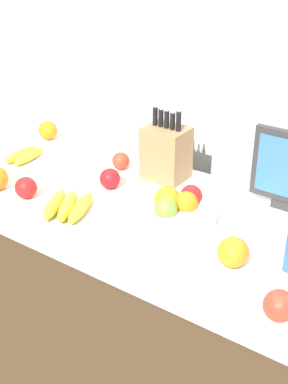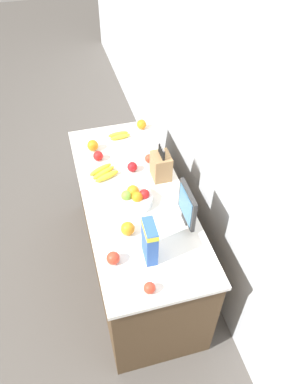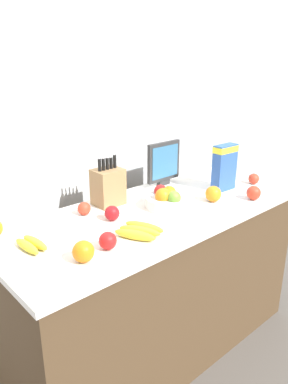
{
  "view_description": "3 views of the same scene",
  "coord_description": "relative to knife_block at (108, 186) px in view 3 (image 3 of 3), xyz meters",
  "views": [
    {
      "loc": [
        0.82,
        -1.25,
        1.74
      ],
      "look_at": [
        -0.06,
        0.0,
        0.92
      ],
      "focal_mm": 50.0,
      "sensor_mm": 36.0,
      "label": 1
    },
    {
      "loc": [
        1.77,
        -0.4,
        2.7
      ],
      "look_at": [
        0.06,
        0.06,
        0.93
      ],
      "focal_mm": 35.0,
      "sensor_mm": 36.0,
      "label": 2
    },
    {
      "loc": [
        -1.23,
        -1.29,
        1.61
      ],
      "look_at": [
        -0.04,
        0.05,
        0.96
      ],
      "focal_mm": 35.0,
      "sensor_mm": 36.0,
      "label": 3
    }
  ],
  "objects": [
    {
      "name": "fruit_bowl",
      "position": [
        0.2,
        -0.24,
        -0.06
      ],
      "size": [
        0.24,
        0.24,
        0.11
      ],
      "color": "silver",
      "rests_on": "counter"
    },
    {
      "name": "apple_middle",
      "position": [
        0.64,
        -0.48,
        -0.06
      ],
      "size": [
        0.08,
        0.08,
        0.08
      ],
      "primitive_type": "sphere",
      "color": "red",
      "rests_on": "counter"
    },
    {
      "name": "wall_back",
      "position": [
        0.13,
        0.33,
        0.34
      ],
      "size": [
        9.0,
        0.06,
        2.6
      ],
      "color": "silver",
      "rests_on": "ground_plane"
    },
    {
      "name": "banana_bunch_left",
      "position": [
        -0.12,
        -0.39,
        -0.08
      ],
      "size": [
        0.2,
        0.23,
        0.04
      ],
      "rotation": [
        0.0,
        0.0,
        1.94
      ],
      "color": "yellow",
      "rests_on": "counter"
    },
    {
      "name": "cereal_box",
      "position": [
        0.65,
        -0.27,
        0.05
      ],
      "size": [
        0.16,
        0.07,
        0.27
      ],
      "rotation": [
        0.0,
        0.0,
        -0.04
      ],
      "color": "#2D56A8",
      "rests_on": "counter"
    },
    {
      "name": "orange_back_center",
      "position": [
        -0.43,
        -0.42,
        -0.06
      ],
      "size": [
        0.09,
        0.09,
        0.09
      ],
      "primitive_type": "sphere",
      "color": "orange",
      "rests_on": "counter"
    },
    {
      "name": "small_monitor",
      "position": [
        0.45,
        0.03,
        0.04
      ],
      "size": [
        0.25,
        0.03,
        0.27
      ],
      "color": "#2D2D2D",
      "rests_on": "counter"
    },
    {
      "name": "apple_rear",
      "position": [
        -0.3,
        -0.4,
        -0.06
      ],
      "size": [
        0.08,
        0.08,
        0.08
      ],
      "primitive_type": "sphere",
      "color": "red",
      "rests_on": "counter"
    },
    {
      "name": "apple_rightmost",
      "position": [
        0.88,
        -0.33,
        -0.07
      ],
      "size": [
        0.07,
        0.07,
        0.07
      ],
      "primitive_type": "sphere",
      "color": "red",
      "rests_on": "counter"
    },
    {
      "name": "ground_plane",
      "position": [
        0.13,
        -0.23,
        -0.96
      ],
      "size": [
        14.0,
        14.0,
        0.0
      ],
      "primitive_type": "plane",
      "color": "#514C47"
    },
    {
      "name": "apple_front",
      "position": [
        -0.18,
        -0.04,
        -0.07
      ],
      "size": [
        0.07,
        0.07,
        0.07
      ],
      "primitive_type": "sphere",
      "color": "red",
      "rests_on": "counter"
    },
    {
      "name": "apple_by_knife_block",
      "position": [
        -0.11,
        -0.18,
        -0.06
      ],
      "size": [
        0.07,
        0.07,
        0.07
      ],
      "primitive_type": "sphere",
      "color": "#A31419",
      "rests_on": "counter"
    },
    {
      "name": "orange_front_center",
      "position": [
        0.45,
        -0.35,
        -0.06
      ],
      "size": [
        0.09,
        0.09,
        0.09
      ],
      "primitive_type": "sphere",
      "color": "orange",
      "rests_on": "counter"
    },
    {
      "name": "counter",
      "position": [
        0.13,
        -0.23,
        -0.53
      ],
      "size": [
        1.69,
        0.7,
        0.86
      ],
      "color": "#4C3823",
      "rests_on": "ground_plane"
    },
    {
      "name": "knife_block",
      "position": [
        0.0,
        0.0,
        0.0
      ],
      "size": [
        0.15,
        0.13,
        0.3
      ],
      "color": "#937047",
      "rests_on": "counter"
    },
    {
      "name": "banana_bunch_right",
      "position": [
        -0.54,
        -0.19,
        -0.08
      ],
      "size": [
        0.09,
        0.18,
        0.04
      ],
      "rotation": [
        0.0,
        0.0,
        4.92
      ],
      "color": "yellow",
      "rests_on": "counter"
    }
  ]
}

